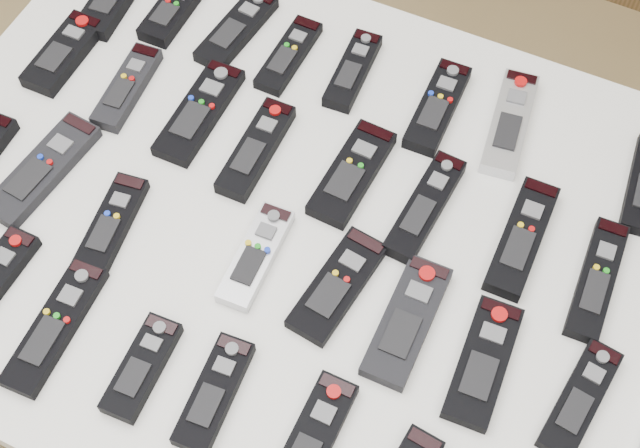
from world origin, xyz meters
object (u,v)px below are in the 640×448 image
at_px(table, 320,251).
at_px(remote_11, 199,112).
at_px(remote_1, 171,12).
at_px(remote_25, 580,399).
at_px(remote_14, 425,207).
at_px(remote_20, 111,224).
at_px(remote_32, 310,444).
at_px(remote_29, 55,326).
at_px(remote_19, 43,170).
at_px(remote_15, 522,238).
at_px(remote_2, 237,29).
at_px(remote_4, 353,71).
at_px(remote_12, 256,149).
at_px(remote_30, 142,367).
at_px(remote_21, 256,256).
at_px(remote_22, 338,285).
at_px(remote_16, 597,280).
at_px(remote_6, 510,123).
at_px(remote_31, 214,393).
at_px(remote_5, 437,107).
at_px(remote_3, 289,55).
at_px(remote_13, 352,173).
at_px(remote_24, 483,362).
at_px(remote_9, 64,53).
at_px(remote_10, 127,87).

bearing_deg(table, remote_11, 157.08).
distance_m(remote_1, remote_25, 0.87).
height_order(remote_14, remote_20, remote_14).
bearing_deg(remote_32, remote_20, 157.24).
bearing_deg(remote_29, remote_19, 125.11).
height_order(table, remote_11, remote_11).
bearing_deg(remote_15, remote_2, 161.24).
height_order(remote_4, remote_12, remote_12).
bearing_deg(remote_30, remote_21, 71.79).
bearing_deg(remote_1, remote_22, -37.24).
xyz_separation_m(remote_16, remote_20, (-0.64, -0.20, -0.00)).
bearing_deg(remote_21, remote_30, -108.06).
bearing_deg(remote_6, remote_2, 173.31).
bearing_deg(remote_32, remote_1, 133.23).
relative_size(remote_16, remote_22, 1.08).
distance_m(table, remote_31, 0.29).
bearing_deg(remote_21, remote_4, 89.62).
distance_m(remote_22, remote_29, 0.38).
bearing_deg(remote_5, remote_32, -86.37).
relative_size(remote_22, remote_30, 1.23).
distance_m(remote_3, remote_15, 0.47).
bearing_deg(remote_21, remote_6, 53.76).
distance_m(remote_2, remote_30, 0.59).
bearing_deg(remote_5, remote_13, -113.64).
bearing_deg(remote_22, remote_16, 33.66).
distance_m(remote_12, remote_24, 0.45).
bearing_deg(remote_25, remote_16, 107.03).
distance_m(remote_5, remote_11, 0.36).
distance_m(remote_4, remote_6, 0.26).
relative_size(remote_14, remote_20, 1.14).
bearing_deg(remote_13, remote_11, -178.12).
height_order(remote_29, remote_30, remote_30).
bearing_deg(remote_5, remote_21, -112.23).
height_order(remote_9, remote_19, remote_9).
xyz_separation_m(remote_19, remote_25, (0.81, -0.01, -0.00)).
bearing_deg(remote_12, remote_4, 70.37).
xyz_separation_m(table, remote_12, (-0.14, 0.08, 0.07)).
height_order(table, remote_3, remote_3).
relative_size(remote_1, remote_31, 0.88).
bearing_deg(remote_13, remote_2, 150.79).
height_order(remote_9, remote_10, remote_9).
relative_size(remote_1, remote_29, 0.69).
height_order(table, remote_32, remote_32).
height_order(table, remote_10, remote_10).
distance_m(remote_13, remote_32, 0.40).
distance_m(remote_15, remote_22, 0.27).
xyz_separation_m(remote_25, remote_30, (-0.52, -0.20, 0.00)).
bearing_deg(remote_29, remote_30, -3.28).
relative_size(remote_12, remote_20, 1.09).
height_order(remote_3, remote_14, remote_14).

